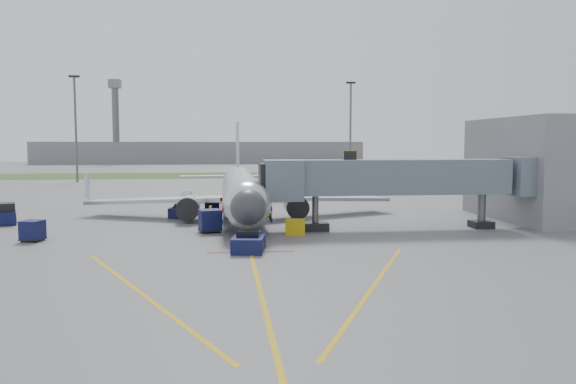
{
  "coord_description": "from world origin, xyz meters",
  "views": [
    {
      "loc": [
        -1.79,
        -42.31,
        7.53
      ],
      "look_at": [
        3.85,
        6.9,
        3.2
      ],
      "focal_mm": 35.0,
      "sensor_mm": 36.0,
      "label": 1
    }
  ],
  "objects": [
    {
      "name": "ground",
      "position": [
        0.0,
        0.0,
        0.0
      ],
      "size": [
        400.0,
        400.0,
        0.0
      ],
      "primitive_type": "plane",
      "color": "#565659",
      "rests_on": "ground"
    },
    {
      "name": "ground_power_cart",
      "position": [
        4.0,
        3.0,
        0.63
      ],
      "size": [
        1.74,
        1.3,
        1.28
      ],
      "color": "#CCA00C",
      "rests_on": "ground"
    },
    {
      "name": "baggage_cart_b",
      "position": [
        -16.47,
        2.33,
        0.82
      ],
      "size": [
        1.84,
        1.84,
        1.6
      ],
      "color": "#0C0C35",
      "rests_on": "ground"
    },
    {
      "name": "light_mast_right",
      "position": [
        25.0,
        75.0,
        10.78
      ],
      "size": [
        2.0,
        0.44,
        20.4
      ],
      "color": "#595B60",
      "rests_on": "ground"
    },
    {
      "name": "light_mast_left",
      "position": [
        -30.0,
        70.0,
        10.78
      ],
      "size": [
        2.0,
        0.44,
        20.4
      ],
      "color": "#595B60",
      "rests_on": "ground"
    },
    {
      "name": "pushback_tug",
      "position": [
        -0.11,
        -3.5,
        0.61
      ],
      "size": [
        2.62,
        3.76,
        1.45
      ],
      "color": "#0C0C35",
      "rests_on": "ground"
    },
    {
      "name": "baggage_tug",
      "position": [
        -21.86,
        12.09,
        0.88
      ],
      "size": [
        2.33,
        3.17,
        1.99
      ],
      "color": "#0C0C35",
      "rests_on": "ground"
    },
    {
      "name": "control_tower",
      "position": [
        -40.0,
        165.0,
        17.33
      ],
      "size": [
        4.0,
        4.0,
        30.0
      ],
      "color": "#595B60",
      "rests_on": "ground"
    },
    {
      "name": "jet_bridge",
      "position": [
        12.86,
        5.0,
        4.47
      ],
      "size": [
        25.3,
        4.0,
        6.9
      ],
      "color": "slate",
      "rests_on": "ground"
    },
    {
      "name": "terminal",
      "position": [
        30.0,
        10.0,
        5.0
      ],
      "size": [
        10.0,
        16.0,
        10.0
      ],
      "primitive_type": "cube",
      "color": "slate",
      "rests_on": "ground"
    },
    {
      "name": "grass_strip",
      "position": [
        0.0,
        90.0,
        0.01
      ],
      "size": [
        300.0,
        25.0,
        0.01
      ],
      "primitive_type": "cube",
      "color": "#2D4C1E",
      "rests_on": "ground"
    },
    {
      "name": "apron_markings",
      "position": [
        0.0,
        -7.4,
        0.0
      ],
      "size": [
        21.52,
        50.0,
        0.01
      ],
      "color": "gold",
      "rests_on": "ground"
    },
    {
      "name": "baggage_cart_a",
      "position": [
        -3.0,
        5.2,
        0.98
      ],
      "size": [
        2.15,
        2.15,
        1.92
      ],
      "color": "#0C0C35",
      "rests_on": "ground"
    },
    {
      "name": "airliner",
      "position": [
        0.0,
        15.25,
        2.65
      ],
      "size": [
        32.1,
        35.67,
        10.25
      ],
      "color": "silver",
      "rests_on": "ground"
    },
    {
      "name": "belt_loader",
      "position": [
        -6.25,
        16.05,
        0.58
      ],
      "size": [
        2.27,
        4.95,
        2.34
      ],
      "color": "#0C0C35",
      "rests_on": "ground"
    },
    {
      "name": "baggage_cart_c",
      "position": [
        -3.0,
        14.25,
        0.81
      ],
      "size": [
        1.49,
        1.49,
        1.59
      ],
      "color": "#0C0C35",
      "rests_on": "ground"
    },
    {
      "name": "ramp_worker",
      "position": [
        -3.0,
        9.71,
        0.88
      ],
      "size": [
        0.69,
        0.76,
        1.75
      ],
      "primitive_type": "imported",
      "rotation": [
        0.0,
        0.0,
        1.03
      ],
      "color": "#7FCB17",
      "rests_on": "ground"
    },
    {
      "name": "distant_terminal",
      "position": [
        -10.0,
        170.0,
        4.0
      ],
      "size": [
        120.0,
        14.0,
        8.0
      ],
      "primitive_type": "cube",
      "color": "slate",
      "rests_on": "ground"
    }
  ]
}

